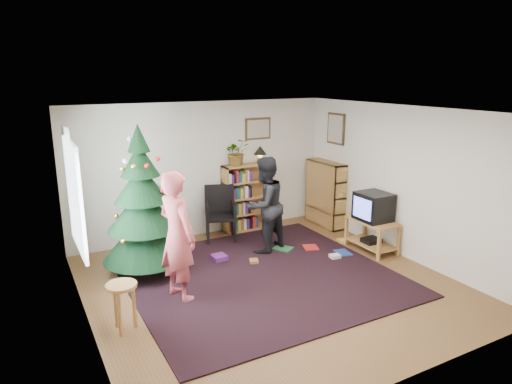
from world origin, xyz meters
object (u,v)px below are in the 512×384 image
table_lamp (260,151)px  picture_back (258,129)px  crt_tv (373,206)px  potted_plant (237,152)px  stool (122,295)px  bookshelf_back (247,196)px  bookshelf_right (325,193)px  christmas_tree (143,213)px  person_by_chair (265,205)px  picture_right (336,129)px  person_standing (177,236)px  tv_stand (372,232)px  armchair (218,210)px

table_lamp → picture_back: bearing=80.0°
crt_tv → potted_plant: 2.68m
crt_tv → stool: 4.42m
bookshelf_back → bookshelf_right: same height
picture_back → bookshelf_right: (1.19, -0.65, -1.29)m
christmas_tree → person_by_chair: size_ratio=1.39×
picture_back → bookshelf_right: bearing=-28.5°
bookshelf_back → potted_plant: (-0.20, 0.00, 0.89)m
christmas_tree → bookshelf_back: 2.56m
person_by_chair → picture_right: bearing=178.6°
christmas_tree → person_standing: 1.03m
bookshelf_back → bookshelf_right: 1.60m
stool → table_lamp: (3.28, 2.57, 1.06)m
person_standing → potted_plant: size_ratio=3.49×
crt_tv → tv_stand: bearing=-0.0°
christmas_tree → tv_stand: (3.70, -0.93, -0.63)m
armchair → christmas_tree: bearing=-130.8°
christmas_tree → person_by_chair: (2.04, -0.09, -0.13)m
bookshelf_right → table_lamp: (-1.21, 0.51, 0.86)m
picture_right → table_lamp: bearing=156.4°
christmas_tree → bookshelf_back: size_ratio=1.77×
potted_plant → table_lamp: (0.50, 0.00, -0.03)m
armchair → potted_plant: 1.15m
picture_right → picture_back: bearing=151.3°
person_standing → armchair: bearing=-54.5°
picture_back → crt_tv: picture_back is taller
picture_right → table_lamp: picture_right is taller
bookshelf_right → crt_tv: bearing=175.3°
bookshelf_right → potted_plant: potted_plant is taller
crt_tv → table_lamp: bearing=118.4°
bookshelf_right → bookshelf_back: bearing=71.4°
picture_back → bookshelf_right: picture_back is taller
picture_back → crt_tv: bearing=-63.7°
person_standing → tv_stand: bearing=-106.5°
table_lamp → christmas_tree: bearing=-157.4°
christmas_tree → person_by_chair: christmas_tree is taller
picture_right → table_lamp: size_ratio=1.78×
person_by_chair → table_lamp: 1.48m
bookshelf_back → stool: (-2.98, -2.57, -0.20)m
christmas_tree → bookshelf_back: christmas_tree is taller
stool → christmas_tree: bearing=65.6°
stool → potted_plant: (2.78, 2.57, 1.09)m
crt_tv → person_standing: person_standing is taller
bookshelf_back → armchair: size_ratio=1.31×
crt_tv → person_by_chair: person_by_chair is taller
christmas_tree → bookshelf_right: bearing=8.6°
bookshelf_back → table_lamp: table_lamp is taller
bookshelf_right → table_lamp: table_lamp is taller
christmas_tree → stool: bearing=-114.4°
picture_back → potted_plant: picture_back is taller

